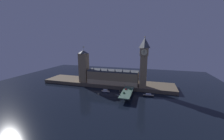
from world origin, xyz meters
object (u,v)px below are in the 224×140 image
pedestrian_near_rail (120,95)px  street_lamp_far (125,85)px  victoria_tower (84,66)px  pedestrian_mid_walk (131,93)px  boat_upstream (105,91)px  street_lamp_mid (132,89)px  car_southbound_trail (130,89)px  car_northbound_lead (126,89)px  pedestrian_far_rail (125,87)px  street_lamp_near (120,92)px  boat_downstream (148,95)px  car_northbound_trail (124,93)px  clock_tower (144,61)px

pedestrian_near_rail → street_lamp_far: bearing=90.8°
victoria_tower → pedestrian_mid_walk: victoria_tower is taller
boat_upstream → street_lamp_mid: bearing=-12.8°
street_lamp_far → car_southbound_trail: bearing=-27.5°
street_lamp_far → boat_upstream: size_ratio=0.53×
car_northbound_lead → pedestrian_far_rail: pedestrian_far_rail is taller
street_lamp_near → car_northbound_lead: bearing=81.6°
street_lamp_near → boat_downstream: bearing=36.2°
pedestrian_near_rail → boat_downstream: 42.13m
street_lamp_far → boat_downstream: size_ratio=0.45×
pedestrian_mid_walk → street_lamp_near: street_lamp_near is taller
street_lamp_mid → street_lamp_far: (-12.48, 14.72, 0.29)m
pedestrian_near_rail → car_southbound_trail: bearing=70.7°
car_northbound_trail → pedestrian_near_rail: (-2.92, -8.11, 0.19)m
boat_downstream → car_southbound_trail: bearing=180.0°
clock_tower → boat_downstream: bearing=-66.8°
victoria_tower → pedestrian_far_rail: bearing=-14.4°
pedestrian_far_rail → boat_upstream: 28.77m
car_northbound_lead → boat_upstream: size_ratio=0.29×
victoria_tower → car_northbound_lead: 84.12m
street_lamp_near → car_northbound_trail: bearing=66.9°
pedestrian_far_rail → boat_downstream: bearing=-7.4°
car_southbound_trail → pedestrian_near_rail: pedestrian_near_rail is taller
car_southbound_trail → pedestrian_near_rail: size_ratio=2.70×
street_lamp_near → street_lamp_mid: 19.31m
clock_tower → victoria_tower: clock_tower is taller
car_northbound_trail → boat_upstream: bearing=152.3°
victoria_tower → car_northbound_lead: victoria_tower is taller
car_northbound_trail → boat_upstream: 34.93m
car_southbound_trail → street_lamp_mid: bearing=-71.5°
car_northbound_lead → boat_upstream: (-30.42, 1.22, -6.40)m
car_northbound_lead → pedestrian_far_rail: size_ratio=2.14×
car_northbound_lead → boat_downstream: (30.33, 2.16, -6.53)m
street_lamp_far → pedestrian_near_rail: bearing=-89.2°
boat_downstream → street_lamp_far: bearing=171.9°
clock_tower → pedestrian_far_rail: (-24.06, -17.16, -36.37)m
clock_tower → pedestrian_near_rail: clock_tower is taller
car_southbound_trail → boat_downstream: size_ratio=0.28×
boat_downstream → car_northbound_trail: bearing=-150.9°
victoria_tower → street_lamp_far: (73.16, -18.46, -20.41)m
pedestrian_mid_walk → boat_upstream: size_ratio=0.12×
victoria_tower → street_lamp_mid: 94.14m
car_southbound_trail → pedestrian_far_rail: pedestrian_far_rail is taller
car_northbound_trail → car_southbound_trail: car_southbound_trail is taller
car_northbound_trail → pedestrian_far_rail: 21.39m
clock_tower → victoria_tower: size_ratio=1.25×
car_northbound_lead → pedestrian_far_rail: 7.09m
pedestrian_mid_walk → car_northbound_trail: bearing=-160.2°
victoria_tower → car_southbound_trail: size_ratio=13.38×
car_northbound_lead → pedestrian_near_rail: pedestrian_near_rail is taller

